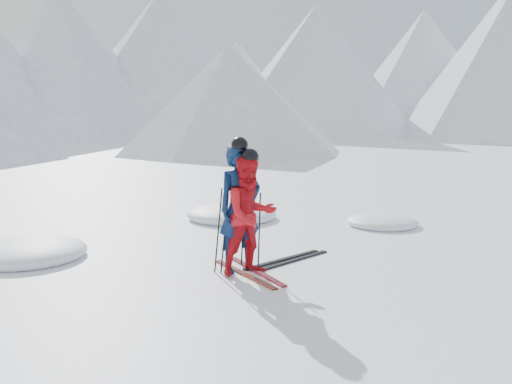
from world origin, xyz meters
TOP-DOWN VIEW (x-y plane):
  - ground at (0.00, 0.00)m, footprint 160.00×160.00m
  - mountain_range at (5.71, 35.31)m, footprint 106.15×62.94m
  - skier_blue at (-2.51, -0.06)m, footprint 0.77×0.56m
  - skier_red at (-2.48, -0.27)m, footprint 0.97×0.81m
  - pole_blue_left at (-2.81, 0.09)m, footprint 0.13×0.09m
  - pole_blue_right at (-2.26, 0.19)m, footprint 0.13×0.08m
  - pole_red_left at (-2.78, -0.02)m, footprint 0.12×0.09m
  - pole_red_right at (-2.18, -0.12)m, footprint 0.12×0.08m
  - ski_worn_left at (-2.60, -0.27)m, footprint 0.31×1.70m
  - ski_worn_right at (-2.36, -0.27)m, footprint 0.42×1.68m
  - ski_loose_a at (-1.61, -0.04)m, footprint 1.70×0.21m
  - ski_loose_b at (-1.51, -0.19)m, footprint 1.70×0.27m
  - snow_lumps at (-1.46, 2.68)m, footprint 8.56×4.48m

SIDE VIEW (x-z plane):
  - ground at x=0.00m, z-range 0.00..0.00m
  - snow_lumps at x=-1.46m, z-range -0.23..0.23m
  - ski_worn_left at x=-2.60m, z-range 0.00..0.03m
  - ski_worn_right at x=-2.36m, z-range 0.00..0.03m
  - ski_loose_a at x=-1.61m, z-range 0.00..0.03m
  - ski_loose_b at x=-1.51m, z-range 0.00..0.03m
  - pole_red_right at x=-2.18m, z-range 0.00..1.20m
  - pole_red_left at x=-2.78m, z-range 0.00..1.20m
  - pole_blue_right at x=-2.26m, z-range 0.00..1.31m
  - pole_blue_left at x=-2.81m, z-range 0.00..1.31m
  - skier_red at x=-2.48m, z-range 0.00..1.80m
  - skier_blue at x=-2.51m, z-range 0.00..1.96m
  - mountain_range at x=5.71m, z-range -1.04..14.49m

